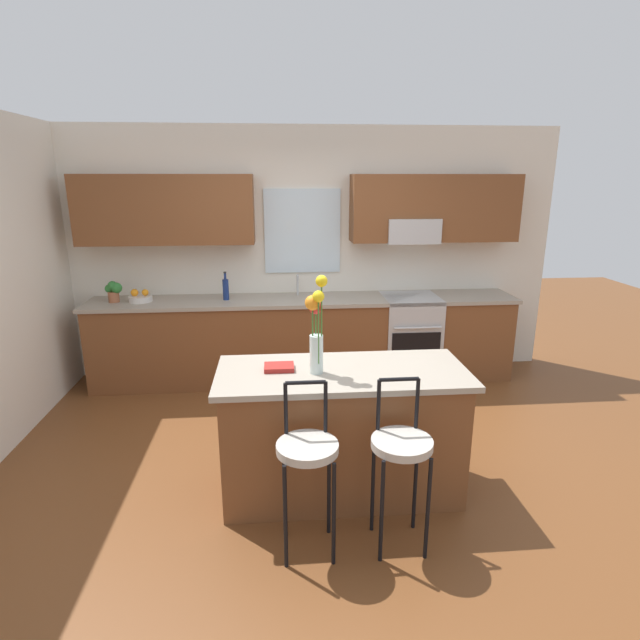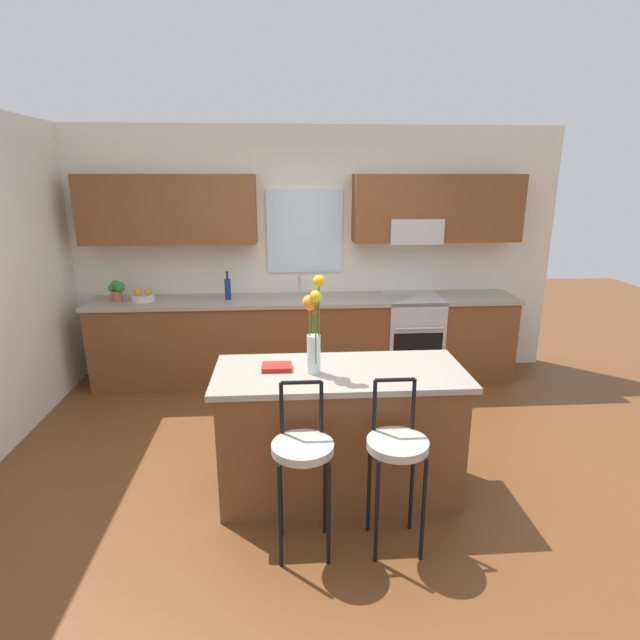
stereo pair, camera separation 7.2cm
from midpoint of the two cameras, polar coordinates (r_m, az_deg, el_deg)
The scene contains 13 objects.
ground_plane at distance 4.20m, azimuth -0.79°, elevation -15.38°, with size 14.00×14.00×0.00m, color brown.
back_wall_assembly at distance 5.61m, azimuth -2.13°, elevation 9.05°, with size 5.60×0.50×2.70m.
counter_run at distance 5.56m, azimuth -2.10°, elevation -2.09°, with size 4.56×0.64×0.92m.
sink_faucet at distance 5.54m, azimuth -2.91°, elevation 4.21°, with size 0.02×0.13×0.23m.
oven_range at distance 5.71m, azimuth 9.62°, elevation -1.89°, with size 0.60×0.64×0.92m.
kitchen_island at distance 3.62m, azimuth 1.87°, elevation -12.40°, with size 1.69×0.73×0.92m.
bar_stool_near at distance 3.02m, azimuth -2.14°, elevation -14.92°, with size 0.36×0.36×1.04m.
bar_stool_middle at distance 3.09m, azimuth 8.44°, elevation -14.32°, with size 0.36×0.36×1.04m.
flower_vase at distance 3.28m, azimuth -1.06°, elevation -0.51°, with size 0.15×0.16×0.66m.
cookbook at distance 3.45m, azimuth -5.22°, elevation -5.32°, with size 0.20×0.15×0.03m, color maroon.
fruit_bowl_oranges at distance 5.61m, azimuth -19.92°, elevation 2.40°, with size 0.24×0.24×0.13m.
bottle_olive_oil at distance 5.43m, azimuth -10.93°, elevation 3.47°, with size 0.06×0.06×0.30m.
potted_plant_small at distance 5.67m, azimuth -22.54°, elevation 3.11°, with size 0.18×0.12×0.22m.
Camera 1 is at (-0.29, -3.58, 2.18)m, focal length 28.45 mm.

